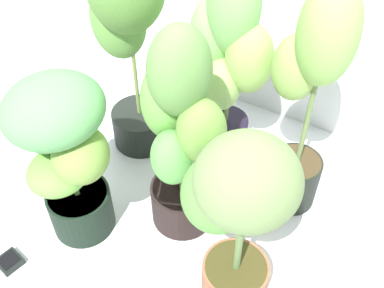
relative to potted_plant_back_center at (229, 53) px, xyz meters
name	(u,v)px	position (x,y,z in m)	size (l,w,h in m)	color
ground_plane	(166,235)	(0.01, -0.50, -0.52)	(8.00, 8.00, 0.00)	silver
potted_plant_back_center	(229,53)	(0.00, 0.00, 0.00)	(0.41, 0.31, 0.92)	black
potted_plant_front_left	(64,150)	(-0.29, -0.61, -0.10)	(0.43, 0.39, 0.68)	black
potted_plant_center	(180,135)	(0.02, -0.39, -0.07)	(0.36, 0.30, 0.85)	black
potted_plant_back_right	(308,94)	(0.33, -0.09, 0.00)	(0.32, 0.27, 0.94)	black
potted_plant_back_left	(127,24)	(-0.37, -0.11, 0.06)	(0.35, 0.34, 0.95)	black
potted_plant_front_right	(236,209)	(0.31, -0.57, -0.07)	(0.39, 0.39, 0.72)	brown
hygrometer_box	(10,262)	(-0.41, -0.87, -0.51)	(0.10, 0.10, 0.03)	black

